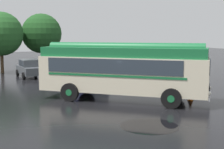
{
  "coord_description": "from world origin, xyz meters",
  "views": [
    {
      "loc": [
        -8.88,
        -16.67,
        3.93
      ],
      "look_at": [
        -0.38,
        1.42,
        1.4
      ],
      "focal_mm": 50.0,
      "sensor_mm": 36.0,
      "label": 1
    }
  ],
  "objects_px": {
    "vintage_bus": "(123,69)",
    "traffic_cone": "(191,96)",
    "car_near_left": "(30,68)",
    "car_mid_left": "(64,67)",
    "box_van": "(88,61)"
  },
  "relations": [
    {
      "from": "vintage_bus",
      "to": "box_van",
      "type": "distance_m",
      "value": 12.34
    },
    {
      "from": "car_near_left",
      "to": "traffic_cone",
      "type": "bearing_deg",
      "value": -65.47
    },
    {
      "from": "vintage_bus",
      "to": "traffic_cone",
      "type": "bearing_deg",
      "value": -26.48
    },
    {
      "from": "car_near_left",
      "to": "box_van",
      "type": "xyz_separation_m",
      "value": [
        5.47,
        -0.98,
        0.52
      ]
    },
    {
      "from": "car_near_left",
      "to": "traffic_cone",
      "type": "relative_size",
      "value": 7.81
    },
    {
      "from": "traffic_cone",
      "to": "vintage_bus",
      "type": "bearing_deg",
      "value": 153.52
    },
    {
      "from": "vintage_bus",
      "to": "box_van",
      "type": "height_order",
      "value": "vintage_bus"
    },
    {
      "from": "vintage_bus",
      "to": "box_van",
      "type": "bearing_deg",
      "value": 79.05
    },
    {
      "from": "car_near_left",
      "to": "car_mid_left",
      "type": "height_order",
      "value": "same"
    },
    {
      "from": "car_near_left",
      "to": "car_mid_left",
      "type": "bearing_deg",
      "value": -5.35
    },
    {
      "from": "box_van",
      "to": "traffic_cone",
      "type": "bearing_deg",
      "value": -84.54
    },
    {
      "from": "car_mid_left",
      "to": "traffic_cone",
      "type": "xyz_separation_m",
      "value": [
        3.54,
        -14.61,
        -0.57
      ]
    },
    {
      "from": "vintage_bus",
      "to": "traffic_cone",
      "type": "xyz_separation_m",
      "value": [
        3.67,
        -1.83,
        -1.62
      ]
    },
    {
      "from": "vintage_bus",
      "to": "box_van",
      "type": "relative_size",
      "value": 1.55
    },
    {
      "from": "vintage_bus",
      "to": "car_mid_left",
      "type": "xyz_separation_m",
      "value": [
        0.14,
        12.78,
        -1.05
      ]
    }
  ]
}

